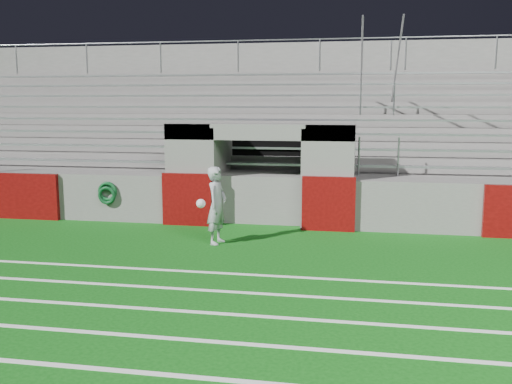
# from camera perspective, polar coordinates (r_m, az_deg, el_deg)

# --- Properties ---
(ground) EXTENTS (90.00, 90.00, 0.00)m
(ground) POSITION_cam_1_polar(r_m,az_deg,el_deg) (11.62, -2.58, -6.70)
(ground) COLOR #0D4E0F
(ground) RESTS_ON ground
(field_markings) EXTENTS (28.00, 8.09, 0.01)m
(field_markings) POSITION_cam_1_polar(r_m,az_deg,el_deg) (7.13, -12.02, -17.19)
(field_markings) COLOR white
(field_markings) RESTS_ON ground
(stadium_structure) EXTENTS (26.00, 8.48, 5.42)m
(stadium_structure) POSITION_cam_1_polar(r_m,az_deg,el_deg) (19.11, 2.74, 3.99)
(stadium_structure) COLOR #63615E
(stadium_structure) RESTS_ON ground
(goalkeeper_with_ball) EXTENTS (0.71, 0.69, 1.73)m
(goalkeeper_with_ball) POSITION_cam_1_polar(r_m,az_deg,el_deg) (12.71, -3.95, -1.34)
(goalkeeper_with_ball) COLOR #A0A3A9
(goalkeeper_with_ball) RESTS_ON ground
(hose_coil) EXTENTS (0.53, 0.15, 0.61)m
(hose_coil) POSITION_cam_1_polar(r_m,az_deg,el_deg) (15.46, -14.66, -0.12)
(hose_coil) COLOR #0E4620
(hose_coil) RESTS_ON ground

